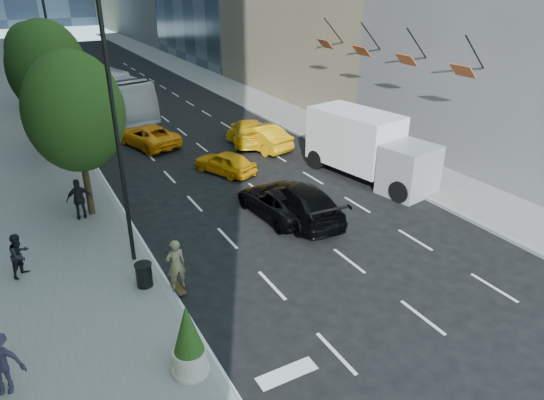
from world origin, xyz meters
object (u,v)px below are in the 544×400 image
city_bus (98,92)px  trash_can (144,275)px  black_sedan_mercedes (300,201)px  skateboarder (176,268)px  planter_shrub (188,341)px  black_sedan_lincoln (277,202)px  box_truck (368,147)px

city_bus → trash_can: 25.90m
city_bus → black_sedan_mercedes: bearing=-94.0°
skateboarder → planter_shrub: 4.22m
black_sedan_mercedes → black_sedan_lincoln: bearing=-39.9°
box_truck → planter_shrub: size_ratio=3.46×
box_truck → black_sedan_mercedes: bearing=-167.6°
box_truck → trash_can: 14.56m
city_bus → box_truck: size_ratio=1.70×
black_sedan_lincoln → box_truck: size_ratio=0.61×
city_bus → box_truck: city_bus is taller
trash_can → planter_shrub: (0.00, -4.75, 0.64)m
black_sedan_mercedes → trash_can: bearing=19.7°
skateboarder → city_bus: (2.40, 26.30, 0.88)m
black_sedan_lincoln → trash_can: (-7.10, -3.00, -0.08)m
skateboarder → planter_shrub: size_ratio=0.85×
planter_shrub → black_sedan_lincoln: bearing=47.5°
black_sedan_mercedes → box_truck: 6.40m
planter_shrub → trash_can: bearing=90.0°
skateboarder → black_sedan_mercedes: size_ratio=0.34×
skateboarder → trash_can: size_ratio=2.24×
black_sedan_mercedes → city_bus: bearing=-75.1°
skateboarder → trash_can: bearing=-36.7°
skateboarder → black_sedan_mercedes: skateboarder is taller
black_sedan_mercedes → city_bus: size_ratio=0.42×
black_sedan_mercedes → planter_shrub: size_ratio=2.49×
black_sedan_mercedes → box_truck: bearing=-153.3°
black_sedan_mercedes → city_bus: 23.87m
skateboarder → box_truck: 13.83m
skateboarder → city_bus: 26.43m
black_sedan_lincoln → city_bus: city_bus is taller
box_truck → trash_can: (-13.74, -4.67, -1.23)m
black_sedan_mercedes → planter_shrub: 10.55m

